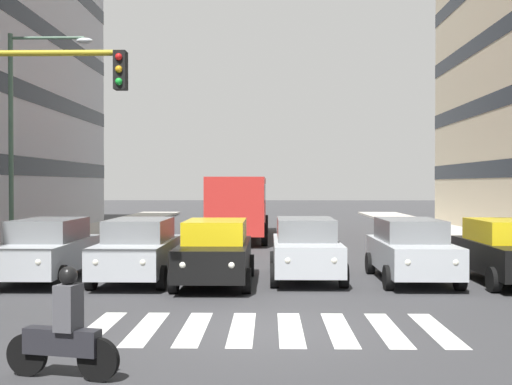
# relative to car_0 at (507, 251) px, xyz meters

# --- Properties ---
(ground_plane) EXTENTS (180.00, 180.00, 0.00)m
(ground_plane) POSITION_rel_car_0_xyz_m (6.54, 5.51, -0.89)
(ground_plane) COLOR #38383A
(crosswalk_markings) EXTENTS (6.75, 2.80, 0.01)m
(crosswalk_markings) POSITION_rel_car_0_xyz_m (6.54, 5.51, -0.88)
(crosswalk_markings) COLOR silver
(crosswalk_markings) RESTS_ON ground_plane
(car_0) EXTENTS (2.02, 4.44, 1.72)m
(car_0) POSITION_rel_car_0_xyz_m (0.00, 0.00, 0.00)
(car_0) COLOR black
(car_0) RESTS_ON ground_plane
(car_1) EXTENTS (2.02, 4.44, 1.72)m
(car_1) POSITION_rel_car_0_xyz_m (2.55, -0.28, 0.00)
(car_1) COLOR #B2B7BC
(car_1) RESTS_ON ground_plane
(car_2) EXTENTS (2.02, 4.44, 1.72)m
(car_2) POSITION_rel_car_0_xyz_m (5.45, -0.58, 0.00)
(car_2) COLOR #B2B7BC
(car_2) RESTS_ON ground_plane
(car_3) EXTENTS (2.02, 4.44, 1.72)m
(car_3) POSITION_rel_car_0_xyz_m (7.95, 0.31, 0.00)
(car_3) COLOR black
(car_3) RESTS_ON ground_plane
(car_4) EXTENTS (2.02, 4.44, 1.72)m
(car_4) POSITION_rel_car_0_xyz_m (10.12, -0.14, 0.00)
(car_4) COLOR #B2B7BC
(car_4) RESTS_ON ground_plane
(car_5) EXTENTS (2.02, 4.44, 1.72)m
(car_5) POSITION_rel_car_0_xyz_m (12.67, -0.13, 0.00)
(car_5) COLOR #B2B7BC
(car_5) RESTS_ON ground_plane
(bus_behind_traffic) EXTENTS (2.78, 10.50, 3.00)m
(bus_behind_traffic) POSITION_rel_car_0_xyz_m (7.95, -13.75, 0.97)
(bus_behind_traffic) COLOR red
(bus_behind_traffic) RESTS_ON ground_plane
(motorcycle_with_rider) EXTENTS (1.68, 0.47, 1.57)m
(motorcycle_with_rider) POSITION_rel_car_0_xyz_m (9.33, 8.53, -0.24)
(motorcycle_with_rider) COLOR black
(motorcycle_with_rider) RESTS_ON ground_plane
(street_lamp_right) EXTENTS (2.88, 0.28, 7.62)m
(street_lamp_right) POSITION_rel_car_0_xyz_m (14.79, -3.82, 3.89)
(street_lamp_right) COLOR #4C6B56
(street_lamp_right) RESTS_ON sidewalk_right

